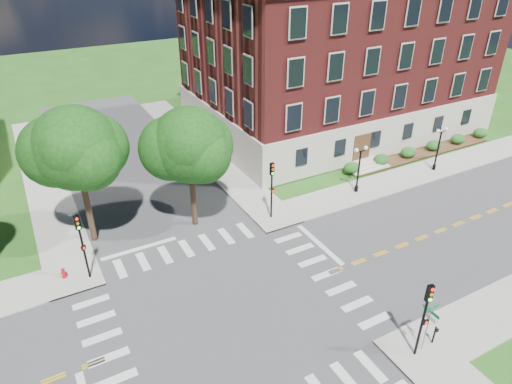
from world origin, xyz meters
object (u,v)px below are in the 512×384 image
twin_lamp_west (359,167)px  traffic_signal_nw (81,239)px  fire_hydrant (64,273)px  traffic_signal_ne (272,183)px  twin_lamp_east (438,146)px  push_button_post (435,334)px  street_sign_pole (429,320)px  traffic_signal_se (425,312)px

twin_lamp_west → traffic_signal_nw: bearing=-178.3°
fire_hydrant → twin_lamp_west: bearing=-0.2°
traffic_signal_ne → traffic_signal_nw: (-14.21, -0.60, 0.00)m
twin_lamp_east → push_button_post: twin_lamp_east is taller
push_button_post → fire_hydrant: bearing=137.6°
twin_lamp_west → push_button_post: bearing=-115.3°
traffic_signal_nw → traffic_signal_ne: bearing=2.4°
twin_lamp_east → street_sign_pole: 23.20m
traffic_signal_ne → twin_lamp_west: traffic_signal_ne is taller
traffic_signal_nw → twin_lamp_west: 22.92m
twin_lamp_west → fire_hydrant: twin_lamp_west is taller
traffic_signal_se → twin_lamp_west: (8.73, 15.58, -0.66)m
twin_lamp_east → street_sign_pole: (-17.45, -15.28, -0.21)m
traffic_signal_nw → fire_hydrant: 3.19m
push_button_post → twin_lamp_west: bearing=64.7°
twin_lamp_west → fire_hydrant: (-24.38, 0.10, -2.06)m
traffic_signal_se → street_sign_pole: traffic_signal_se is taller
fire_hydrant → twin_lamp_east: bearing=-0.6°
traffic_signal_ne → street_sign_pole: 15.48m
street_sign_pole → push_button_post: bearing=1.5°
traffic_signal_nw → twin_lamp_west: size_ratio=1.13×
traffic_signal_ne → street_sign_pole: size_ratio=1.55×
street_sign_pole → traffic_signal_ne: bearing=92.0°
push_button_post → fire_hydrant: size_ratio=1.60×
twin_lamp_east → fire_hydrant: size_ratio=5.64×
push_button_post → traffic_signal_se: bearing=-176.3°
twin_lamp_east → push_button_post: size_ratio=3.53×
twin_lamp_west → street_sign_pole: (-8.15, -15.51, -0.21)m
traffic_signal_ne → fire_hydrant: bearing=179.4°
traffic_signal_nw → fire_hydrant: (-1.48, 0.77, -2.72)m
traffic_signal_ne → twin_lamp_west: 8.71m
traffic_signal_nw → street_sign_pole: (14.75, -14.84, -0.88)m
traffic_signal_se → push_button_post: (1.42, 0.09, -2.39)m
traffic_signal_se → twin_lamp_east: traffic_signal_se is taller
traffic_signal_se → traffic_signal_nw: (-14.17, 14.91, 0.00)m
twin_lamp_west → street_sign_pole: twin_lamp_west is taller
traffic_signal_ne → push_button_post: traffic_signal_ne is taller
traffic_signal_nw → twin_lamp_east: (32.20, 0.44, -0.66)m
street_sign_pole → twin_lamp_east: bearing=41.2°
traffic_signal_nw → street_sign_pole: size_ratio=1.55×
traffic_signal_nw → fire_hydrant: size_ratio=6.40×
twin_lamp_east → street_sign_pole: size_ratio=1.36×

